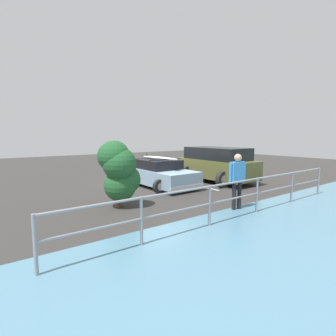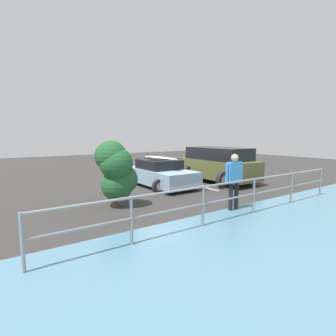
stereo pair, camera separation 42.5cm
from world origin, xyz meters
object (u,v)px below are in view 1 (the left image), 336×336
Objects in this scene: bush_near_left at (119,169)px; person_bystander at (237,176)px; suv_car at (216,164)px; sedan_car at (160,174)px.

person_bystander is at bearing 139.55° from bush_near_left.
person_bystander is 0.81× the size of bush_near_left.
suv_car is 1.96× the size of bush_near_left.
person_bystander is at bearing 50.16° from suv_car.
sedan_car is 2.16× the size of person_bystander.
person_bystander is 3.93m from bush_near_left.
sedan_car is 3.89m from bush_near_left.
person_bystander reaches higher than suv_car.
suv_car is at bearing 167.19° from sedan_car.
bush_near_left is at bearing 33.72° from sedan_car.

